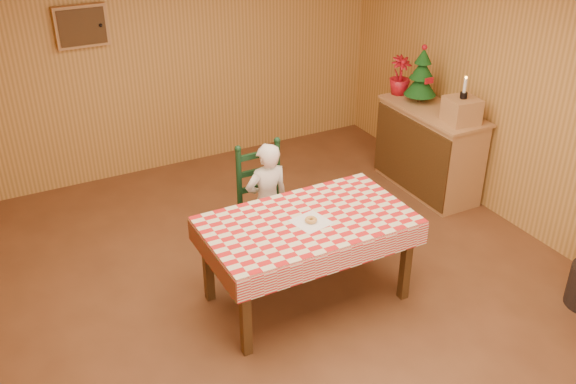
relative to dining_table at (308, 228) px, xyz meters
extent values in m
plane|color=brown|center=(-0.08, -0.03, -0.69)|extent=(6.00, 6.00, 0.00)
cube|color=#C59047|center=(-0.08, 2.97, 0.61)|extent=(5.00, 0.10, 2.60)
cube|color=#C59047|center=(2.42, -0.03, 0.61)|extent=(0.10, 6.00, 2.60)
cube|color=tan|center=(-0.98, 2.91, 1.06)|extent=(0.52, 0.08, 0.42)
cube|color=#472C13|center=(-0.98, 2.87, 1.06)|extent=(0.46, 0.02, 0.36)
sphere|color=black|center=(-0.80, 2.85, 1.06)|extent=(0.04, 0.04, 0.04)
cube|color=#472C13|center=(0.00, 0.00, 0.03)|extent=(1.60, 0.90, 0.06)
cube|color=#472C13|center=(-0.72, -0.37, -0.34)|extent=(0.07, 0.07, 0.69)
cube|color=#472C13|center=(0.72, -0.37, -0.34)|extent=(0.07, 0.07, 0.69)
cube|color=#472C13|center=(-0.72, 0.37, -0.34)|extent=(0.07, 0.07, 0.69)
cube|color=#472C13|center=(0.72, 0.37, -0.34)|extent=(0.07, 0.07, 0.69)
cube|color=red|center=(0.00, 0.00, 0.07)|extent=(1.64, 0.94, 0.02)
cube|color=red|center=(0.00, -0.47, -0.03)|extent=(1.64, 0.02, 0.18)
cube|color=red|center=(0.00, 0.47, -0.03)|extent=(1.64, 0.02, 0.18)
cube|color=#295125|center=(-0.82, 0.00, -0.03)|extent=(0.02, 0.94, 0.18)
cube|color=#295125|center=(0.82, 0.00, -0.03)|extent=(0.02, 0.94, 0.18)
cube|color=black|center=(0.00, 0.73, -0.26)|extent=(0.44, 0.40, 0.04)
cylinder|color=black|center=(-0.19, 0.56, -0.48)|extent=(0.04, 0.04, 0.41)
cylinder|color=black|center=(0.19, 0.56, -0.48)|extent=(0.04, 0.04, 0.41)
cylinder|color=black|center=(-0.19, 0.90, -0.48)|extent=(0.04, 0.04, 0.41)
cylinder|color=black|center=(0.19, 0.90, -0.48)|extent=(0.04, 0.04, 0.41)
cylinder|color=black|center=(-0.19, 0.90, 0.06)|extent=(0.05, 0.05, 0.60)
sphere|color=black|center=(-0.19, 0.90, 0.36)|extent=(0.06, 0.06, 0.06)
cylinder|color=black|center=(0.19, 0.90, 0.06)|extent=(0.05, 0.05, 0.60)
sphere|color=black|center=(0.19, 0.90, 0.36)|extent=(0.06, 0.06, 0.06)
cube|color=black|center=(0.00, 0.90, -0.06)|extent=(0.38, 0.03, 0.05)
cube|color=black|center=(0.00, 0.90, 0.10)|extent=(0.38, 0.03, 0.05)
cube|color=black|center=(0.00, 0.90, 0.26)|extent=(0.38, 0.03, 0.05)
imported|color=silver|center=(0.00, 0.73, -0.13)|extent=(0.41, 0.27, 1.12)
cube|color=white|center=(0.00, -0.05, 0.08)|extent=(0.31, 0.31, 0.00)
torus|color=gold|center=(0.00, -0.05, 0.10)|extent=(0.12, 0.12, 0.03)
cube|color=tan|center=(2.12, 1.09, -0.24)|extent=(0.50, 1.20, 0.90)
cube|color=tan|center=(2.12, 1.09, 0.23)|extent=(0.54, 1.24, 0.03)
cube|color=#472C13|center=(1.86, 1.09, -0.24)|extent=(0.02, 1.20, 0.80)
cube|color=tan|center=(2.12, 0.69, 0.37)|extent=(0.34, 0.34, 0.25)
cylinder|color=#472C13|center=(2.12, 1.34, 0.28)|extent=(0.04, 0.04, 0.08)
cone|color=#0C3811|center=(2.12, 1.34, 0.44)|extent=(0.34, 0.34, 0.24)
cone|color=#0C3811|center=(2.12, 1.34, 0.60)|extent=(0.26, 0.26, 0.20)
cone|color=#0C3811|center=(2.12, 1.34, 0.74)|extent=(0.18, 0.18, 0.16)
sphere|color=#A20F1A|center=(2.12, 1.34, 0.83)|extent=(0.06, 0.06, 0.06)
cube|color=#A20F1A|center=(2.10, 1.19, 0.52)|extent=(0.10, 0.02, 0.06)
sphere|color=#A20F1A|center=(2.20, 1.28, 0.47)|extent=(0.04, 0.04, 0.04)
sphere|color=#A20F1A|center=(2.05, 1.39, 0.54)|extent=(0.04, 0.04, 0.04)
sphere|color=#A20F1A|center=(2.16, 1.43, 0.64)|extent=(0.04, 0.04, 0.04)
imported|color=#A20F1A|center=(2.07, 1.64, 0.45)|extent=(0.25, 0.25, 0.42)
cylinder|color=black|center=(2.12, 0.69, 0.52)|extent=(0.07, 0.07, 0.06)
cylinder|color=white|center=(2.12, 0.69, 0.62)|extent=(0.03, 0.03, 0.14)
sphere|color=orange|center=(2.12, 0.69, 0.70)|extent=(0.02, 0.02, 0.02)
camera|label=1|loc=(-2.15, -3.74, 2.68)|focal=40.00mm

